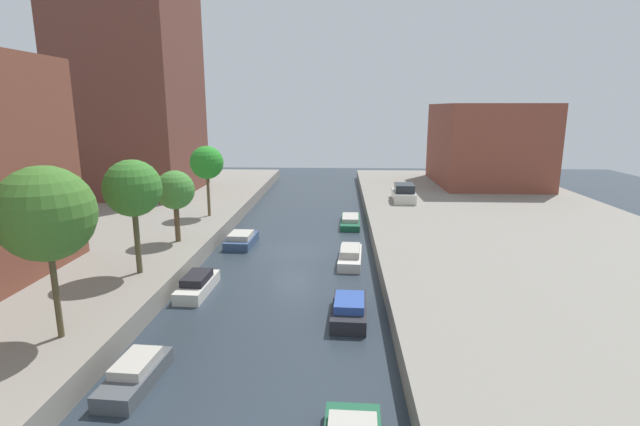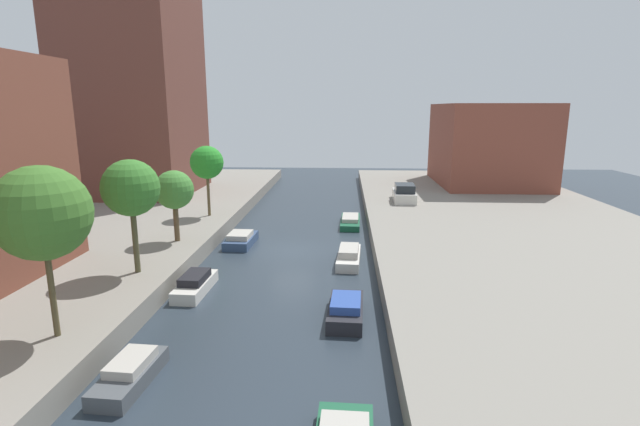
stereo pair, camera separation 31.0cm
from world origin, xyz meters
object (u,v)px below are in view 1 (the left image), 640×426
at_px(parked_car, 404,194).
at_px(low_block_right, 486,144).
at_px(apartment_tower_far, 133,81).
at_px(moored_boat_left_1, 135,374).
at_px(street_tree_2, 175,191).
at_px(street_tree_3, 207,163).
at_px(street_tree_1, 133,189).
at_px(moored_boat_right_1, 349,309).
at_px(moored_boat_left_2, 197,285).
at_px(street_tree_0, 46,214).
at_px(moored_boat_left_3, 241,240).
at_px(moored_boat_right_2, 350,256).
at_px(moored_boat_right_3, 350,221).

bearing_deg(parked_car, low_block_right, 45.89).
relative_size(apartment_tower_far, moored_boat_left_1, 6.21).
relative_size(street_tree_2, street_tree_3, 0.83).
height_order(street_tree_1, moored_boat_right_1, street_tree_1).
bearing_deg(moored_boat_left_2, street_tree_2, 116.87).
relative_size(street_tree_0, street_tree_3, 1.17).
bearing_deg(street_tree_1, parked_car, 51.02).
bearing_deg(moored_boat_left_2, street_tree_3, 102.71).
xyz_separation_m(apartment_tower_far, moored_boat_left_3, (12.48, -14.02, -10.78)).
relative_size(moored_boat_left_1, moored_boat_right_2, 0.81).
xyz_separation_m(apartment_tower_far, moored_boat_left_1, (12.35, -29.98, -10.79)).
relative_size(moored_boat_left_2, moored_boat_right_3, 0.78).
xyz_separation_m(low_block_right, parked_car, (-9.68, -9.99, -3.48)).
bearing_deg(street_tree_3, moored_boat_right_3, 9.03).
bearing_deg(moored_boat_left_3, low_block_right, 43.52).
xyz_separation_m(street_tree_0, street_tree_2, (0.00, 12.06, -1.32)).
height_order(street_tree_3, moored_boat_left_3, street_tree_3).
height_order(street_tree_1, moored_boat_left_3, street_tree_1).
relative_size(moored_boat_left_1, moored_boat_right_3, 0.72).
relative_size(street_tree_0, street_tree_2, 1.41).
relative_size(street_tree_1, street_tree_3, 1.07).
distance_m(low_block_right, street_tree_3, 29.63).
relative_size(street_tree_2, parked_car, 1.04).
bearing_deg(street_tree_0, moored_boat_right_2, 48.20).
xyz_separation_m(parked_car, moored_boat_right_2, (-4.78, -13.67, -1.23)).
height_order(street_tree_2, moored_boat_right_2, street_tree_2).
height_order(street_tree_2, street_tree_3, street_tree_3).
height_order(street_tree_2, parked_car, street_tree_2).
xyz_separation_m(low_block_right, moored_boat_right_3, (-14.29, -14.62, -4.80)).
xyz_separation_m(apartment_tower_far, moored_boat_right_3, (19.71, -8.21, -10.85)).
bearing_deg(street_tree_2, street_tree_3, 90.00).
xyz_separation_m(street_tree_0, street_tree_3, (0.00, 18.88, -0.48)).
distance_m(street_tree_0, moored_boat_right_3, 23.60).
height_order(apartment_tower_far, moored_boat_left_3, apartment_tower_far).
height_order(moored_boat_right_2, moored_boat_right_3, moored_boat_right_2).
relative_size(low_block_right, moored_boat_right_1, 3.56).
bearing_deg(moored_boat_left_3, street_tree_0, -102.38).
xyz_separation_m(parked_car, moored_boat_left_2, (-12.30, -18.58, -1.23)).
bearing_deg(street_tree_0, low_block_right, 54.86).
height_order(moored_boat_left_2, moored_boat_right_3, moored_boat_left_2).
bearing_deg(moored_boat_left_2, moored_boat_right_2, 33.14).
relative_size(street_tree_0, moored_boat_left_3, 1.74).
xyz_separation_m(street_tree_1, moored_boat_right_1, (10.10, -2.55, -4.70)).
bearing_deg(street_tree_1, moored_boat_right_1, -14.15).
relative_size(low_block_right, street_tree_3, 2.43).
height_order(street_tree_0, moored_boat_right_2, street_tree_0).
height_order(apartment_tower_far, parked_car, apartment_tower_far).
height_order(moored_boat_left_2, moored_boat_right_1, moored_boat_right_1).
relative_size(street_tree_3, moored_boat_left_2, 1.45).
relative_size(street_tree_3, moored_boat_left_3, 1.49).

